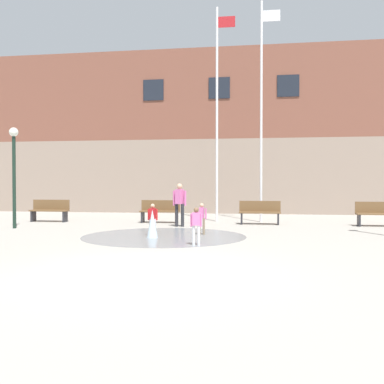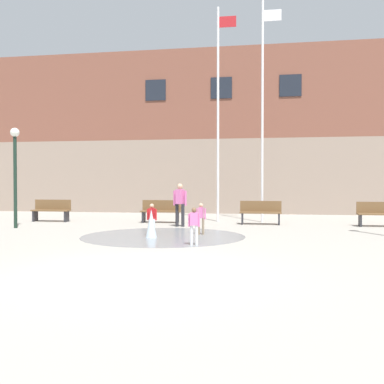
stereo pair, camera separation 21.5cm
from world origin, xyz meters
name	(u,v)px [view 1 (the left image)]	position (x,y,z in m)	size (l,w,h in m)	color
ground_plane	(141,273)	(0.00, 0.00, 0.00)	(100.00, 100.00, 0.00)	#9E998E
library_building	(224,136)	(0.00, 18.48, 4.34)	(36.00, 6.05, 8.67)	gray
splash_fountain	(161,232)	(-0.84, 5.32, 0.14)	(4.96, 4.96, 0.83)	gray
park_bench_far_left	(50,210)	(-6.53, 9.68, 0.48)	(1.60, 0.44, 0.91)	#28282D
park_bench_left_of_flagpoles	(160,211)	(-1.89, 9.88, 0.48)	(1.60, 0.44, 0.91)	#28282D
park_bench_near_trashcan	(260,212)	(2.11, 9.78, 0.48)	(1.60, 0.44, 0.91)	#28282D
park_bench_far_right	(378,213)	(6.45, 9.64, 0.48)	(1.60, 0.44, 0.91)	#28282D
child_running	(153,217)	(-1.12, 5.45, 0.58)	(0.31, 0.23, 0.99)	silver
adult_watching	(180,201)	(-0.82, 8.44, 0.93)	(0.50, 0.38, 1.59)	#28282D
child_with_pink_shirt	(196,223)	(0.48, 3.67, 0.58)	(0.31, 0.15, 0.99)	silver
child_in_fountain	(202,216)	(0.31, 6.03, 0.58)	(0.31, 0.22, 0.99)	#89755B
flagpole_left	(218,109)	(0.35, 10.85, 4.70)	(0.80, 0.10, 8.90)	silver
flagpole_right	(262,106)	(2.18, 10.85, 4.78)	(0.80, 0.10, 9.05)	silver
lamp_post_left_lane	(14,162)	(-6.53, 6.95, 2.36)	(0.32, 0.32, 3.58)	#192D23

